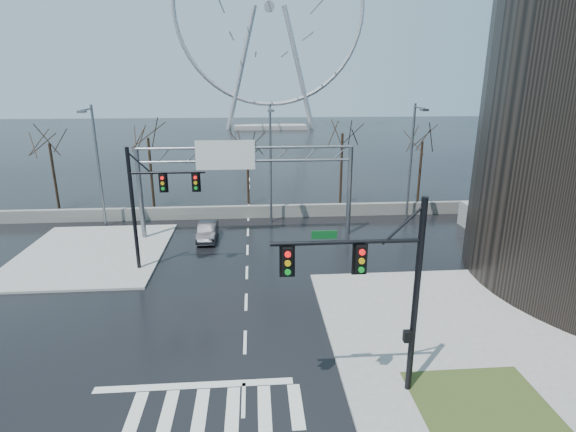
{
  "coord_description": "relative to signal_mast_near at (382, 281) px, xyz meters",
  "views": [
    {
      "loc": [
        0.6,
        -18.63,
        11.9
      ],
      "look_at": [
        2.59,
        7.14,
        4.0
      ],
      "focal_mm": 28.0,
      "sensor_mm": 36.0,
      "label": 1
    }
  ],
  "objects": [
    {
      "name": "sidewalk_far",
      "position": [
        -16.14,
        16.04,
        -4.8
      ],
      "size": [
        10.0,
        12.0,
        0.15
      ],
      "primitive_type": "cube",
      "color": "gray",
      "rests_on": "ground"
    },
    {
      "name": "barrier_wall",
      "position": [
        -5.14,
        24.04,
        -4.32
      ],
      "size": [
        52.0,
        0.5,
        1.1
      ],
      "primitive_type": "cube",
      "color": "slate",
      "rests_on": "ground"
    },
    {
      "name": "streetlight_mid",
      "position": [
        -3.14,
        22.2,
        1.01
      ],
      "size": [
        0.5,
        2.55,
        10.0
      ],
      "color": "slate",
      "rests_on": "ground"
    },
    {
      "name": "ferris_wheel",
      "position": [
        -0.14,
        99.04,
        21.26
      ],
      "size": [
        45.0,
        6.0,
        50.91
      ],
      "color": "gray",
      "rests_on": "ground"
    },
    {
      "name": "tree_far_left",
      "position": [
        -23.14,
        28.04,
        0.7
      ],
      "size": [
        3.5,
        3.5,
        7.0
      ],
      "color": "black",
      "rests_on": "ground"
    },
    {
      "name": "tree_center",
      "position": [
        -5.14,
        28.54,
        0.3
      ],
      "size": [
        3.25,
        3.25,
        6.5
      ],
      "color": "black",
      "rests_on": "ground"
    },
    {
      "name": "tree_left",
      "position": [
        -14.14,
        27.54,
        1.1
      ],
      "size": [
        3.75,
        3.75,
        7.5
      ],
      "color": "black",
      "rests_on": "ground"
    },
    {
      "name": "signal_mast_near",
      "position": [
        0.0,
        0.0,
        0.0
      ],
      "size": [
        5.52,
        0.41,
        8.0
      ],
      "color": "black",
      "rests_on": "ground"
    },
    {
      "name": "ground",
      "position": [
        -5.14,
        4.04,
        -4.87
      ],
      "size": [
        260.0,
        260.0,
        0.0
      ],
      "primitive_type": "plane",
      "color": "black",
      "rests_on": "ground"
    },
    {
      "name": "grass_strip",
      "position": [
        3.86,
        -0.96,
        -4.72
      ],
      "size": [
        5.0,
        4.0,
        0.02
      ],
      "primitive_type": "cube",
      "color": "#35431B",
      "rests_on": "sidewalk_near"
    },
    {
      "name": "tree_right",
      "position": [
        3.86,
        27.54,
        1.34
      ],
      "size": [
        3.9,
        3.9,
        7.8
      ],
      "color": "black",
      "rests_on": "ground"
    },
    {
      "name": "streetlight_left",
      "position": [
        -17.14,
        22.2,
        1.01
      ],
      "size": [
        0.5,
        2.55,
        10.0
      ],
      "color": "slate",
      "rests_on": "ground"
    },
    {
      "name": "streetlight_right",
      "position": [
        8.86,
        22.2,
        1.01
      ],
      "size": [
        0.5,
        2.55,
        10.0
      ],
      "color": "slate",
      "rests_on": "ground"
    },
    {
      "name": "car",
      "position": [
        -8.22,
        18.53,
        -4.22
      ],
      "size": [
        1.42,
        3.97,
        1.31
      ],
      "primitive_type": "imported",
      "rotation": [
        0.0,
        0.0,
        -0.01
      ],
      "color": "black",
      "rests_on": "ground"
    },
    {
      "name": "sidewalk_right_ext",
      "position": [
        4.86,
        6.04,
        -4.8
      ],
      "size": [
        12.0,
        10.0,
        0.15
      ],
      "primitive_type": "cube",
      "color": "gray",
      "rests_on": "ground"
    },
    {
      "name": "tree_far_right",
      "position": [
        11.86,
        28.04,
        0.54
      ],
      "size": [
        3.4,
        3.4,
        6.8
      ],
      "color": "black",
      "rests_on": "ground"
    },
    {
      "name": "sign_gantry",
      "position": [
        -5.52,
        19.0,
        0.31
      ],
      "size": [
        16.36,
        0.4,
        7.6
      ],
      "color": "slate",
      "rests_on": "ground"
    },
    {
      "name": "signal_mast_far",
      "position": [
        -11.01,
        13.0,
        -0.04
      ],
      "size": [
        4.72,
        0.41,
        8.0
      ],
      "color": "black",
      "rests_on": "ground"
    }
  ]
}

